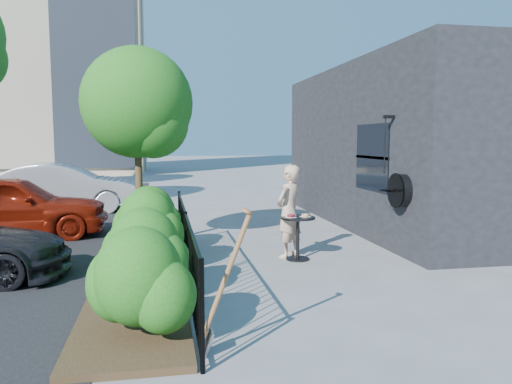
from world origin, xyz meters
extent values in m
plane|color=gray|center=(0.00, 0.00, 0.00)|extent=(120.00, 120.00, 0.00)
cube|color=black|center=(5.50, 4.50, 2.00)|extent=(6.00, 9.00, 4.00)
cube|color=black|center=(2.51, 2.40, 1.80)|extent=(0.04, 1.60, 1.40)
cube|color=black|center=(2.52, 2.40, 1.80)|extent=(0.05, 1.70, 0.06)
cylinder|color=black|center=(2.42, 0.90, 1.25)|extent=(0.18, 0.60, 0.60)
cylinder|color=black|center=(2.32, 0.90, 1.25)|extent=(0.03, 0.64, 0.64)
cube|color=black|center=(2.40, 1.40, 2.60)|extent=(0.25, 0.06, 0.06)
cylinder|color=black|center=(2.32, 1.40, 2.05)|extent=(0.02, 0.02, 1.05)
cylinder|color=black|center=(-1.50, -3.00, 0.55)|extent=(0.05, 0.05, 1.10)
cylinder|color=black|center=(-1.50, 0.00, 0.55)|extent=(0.05, 0.05, 1.10)
cylinder|color=black|center=(-1.50, 3.00, 0.55)|extent=(0.05, 0.05, 1.10)
cube|color=black|center=(-1.50, 0.00, 1.06)|extent=(0.03, 6.00, 0.03)
cube|color=black|center=(-1.50, 0.00, 0.10)|extent=(0.03, 6.00, 0.03)
cylinder|color=black|center=(-1.50, -2.90, 0.55)|extent=(0.02, 0.02, 1.04)
cylinder|color=black|center=(-1.50, -2.70, 0.55)|extent=(0.02, 0.02, 1.04)
cylinder|color=black|center=(-1.50, -2.50, 0.55)|extent=(0.02, 0.02, 1.04)
cylinder|color=black|center=(-1.50, -2.30, 0.55)|extent=(0.02, 0.02, 1.04)
cylinder|color=black|center=(-1.50, -2.10, 0.55)|extent=(0.02, 0.02, 1.04)
cylinder|color=black|center=(-1.50, -1.90, 0.55)|extent=(0.02, 0.02, 1.04)
cylinder|color=black|center=(-1.50, -1.70, 0.55)|extent=(0.02, 0.02, 1.04)
cylinder|color=black|center=(-1.50, -1.50, 0.55)|extent=(0.02, 0.02, 1.04)
cylinder|color=black|center=(-1.50, -1.30, 0.55)|extent=(0.02, 0.02, 1.04)
cylinder|color=black|center=(-1.50, -1.10, 0.55)|extent=(0.02, 0.02, 1.04)
cylinder|color=black|center=(-1.50, -0.90, 0.55)|extent=(0.02, 0.02, 1.04)
cylinder|color=black|center=(-1.50, -0.70, 0.55)|extent=(0.02, 0.02, 1.04)
cylinder|color=black|center=(-1.50, -0.50, 0.55)|extent=(0.02, 0.02, 1.04)
cylinder|color=black|center=(-1.50, -0.30, 0.55)|extent=(0.02, 0.02, 1.04)
cylinder|color=black|center=(-1.50, -0.10, 0.55)|extent=(0.02, 0.02, 1.04)
cylinder|color=black|center=(-1.50, 0.10, 0.55)|extent=(0.02, 0.02, 1.04)
cylinder|color=black|center=(-1.50, 0.30, 0.55)|extent=(0.02, 0.02, 1.04)
cylinder|color=black|center=(-1.50, 0.50, 0.55)|extent=(0.02, 0.02, 1.04)
cylinder|color=black|center=(-1.50, 0.70, 0.55)|extent=(0.02, 0.02, 1.04)
cylinder|color=black|center=(-1.50, 0.90, 0.55)|extent=(0.02, 0.02, 1.04)
cylinder|color=black|center=(-1.50, 1.10, 0.55)|extent=(0.02, 0.02, 1.04)
cylinder|color=black|center=(-1.50, 1.30, 0.55)|extent=(0.02, 0.02, 1.04)
cylinder|color=black|center=(-1.50, 1.50, 0.55)|extent=(0.02, 0.02, 1.04)
cylinder|color=black|center=(-1.50, 1.70, 0.55)|extent=(0.02, 0.02, 1.04)
cylinder|color=black|center=(-1.50, 1.90, 0.55)|extent=(0.02, 0.02, 1.04)
cylinder|color=black|center=(-1.50, 2.10, 0.55)|extent=(0.02, 0.02, 1.04)
cylinder|color=black|center=(-1.50, 2.30, 0.55)|extent=(0.02, 0.02, 1.04)
cylinder|color=black|center=(-1.50, 2.50, 0.55)|extent=(0.02, 0.02, 1.04)
cylinder|color=black|center=(-1.50, 2.70, 0.55)|extent=(0.02, 0.02, 1.04)
cylinder|color=black|center=(-1.50, 2.90, 0.55)|extent=(0.02, 0.02, 1.04)
cube|color=#382616|center=(-2.20, 0.00, 0.04)|extent=(1.30, 6.00, 0.08)
ellipsoid|color=#1B6316|center=(-2.10, -2.20, 0.70)|extent=(1.10, 1.10, 1.24)
ellipsoid|color=#1B6316|center=(-2.10, -0.60, 0.70)|extent=(1.10, 1.10, 1.24)
ellipsoid|color=#1B6316|center=(-2.10, 0.90, 0.70)|extent=(1.10, 1.10, 1.24)
ellipsoid|color=#1B6316|center=(-2.10, 2.30, 0.70)|extent=(1.10, 1.10, 1.24)
cylinder|color=#3F2B19|center=(-2.30, 2.80, 1.20)|extent=(0.14, 0.14, 2.40)
sphere|color=#1B6316|center=(-2.30, 2.80, 2.84)|extent=(2.20, 2.20, 2.20)
sphere|color=#1B6316|center=(-2.00, 2.60, 2.51)|extent=(1.43, 1.43, 1.43)
cylinder|color=black|center=(0.55, 1.12, 0.77)|extent=(0.62, 0.62, 0.03)
cylinder|color=black|center=(0.55, 1.12, 0.38)|extent=(0.06, 0.06, 0.75)
cylinder|color=black|center=(0.55, 1.12, 0.02)|extent=(0.42, 0.42, 0.03)
cube|color=white|center=(0.42, 1.10, 0.79)|extent=(0.19, 0.19, 0.01)
cube|color=white|center=(0.69, 1.13, 0.79)|extent=(0.19, 0.19, 0.01)
torus|color=#4B0C14|center=(0.42, 1.10, 0.81)|extent=(0.14, 0.14, 0.05)
torus|color=tan|center=(0.69, 1.13, 0.81)|extent=(0.14, 0.14, 0.05)
imported|color=tan|center=(0.45, 1.37, 0.86)|extent=(0.73, 0.73, 1.71)
cylinder|color=brown|center=(-1.22, -2.60, 0.81)|extent=(0.54, 0.05, 1.30)
cube|color=gray|center=(-1.42, -2.60, 0.11)|extent=(0.13, 0.20, 0.28)
cylinder|color=brown|center=(-1.01, -2.60, 1.46)|extent=(0.11, 0.11, 0.07)
imported|color=maroon|center=(-5.18, 4.27, 0.71)|extent=(4.29, 1.99, 1.42)
imported|color=#AFAEB3|center=(-4.75, 8.22, 0.73)|extent=(4.53, 1.81, 1.47)
camera|label=1|loc=(-1.83, -7.46, 2.17)|focal=35.00mm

